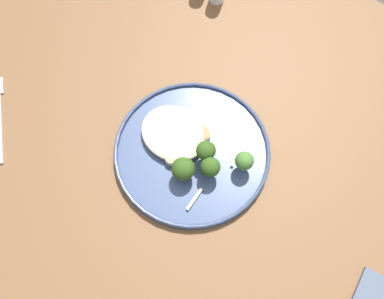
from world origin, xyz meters
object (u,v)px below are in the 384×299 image
(broccoli_floret_beside_noodles, at_px, (206,151))
(broccoli_floret_split_head, at_px, (183,169))
(dinner_plate, at_px, (192,152))
(seared_scallop_on_noodles, at_px, (169,135))
(seared_scallop_right_edge, at_px, (203,135))
(broccoli_floret_center_pile, at_px, (243,162))
(broccoli_floret_small_sprig, at_px, (210,167))
(seared_scallop_half_hidden, at_px, (172,159))
(seared_scallop_left_edge, at_px, (188,129))

(broccoli_floret_beside_noodles, relative_size, broccoli_floret_split_head, 1.08)
(dinner_plate, distance_m, broccoli_floret_split_head, 0.06)
(seared_scallop_on_noodles, height_order, seared_scallop_right_edge, seared_scallop_on_noodles)
(dinner_plate, distance_m, broccoli_floret_center_pile, 0.10)
(seared_scallop_on_noodles, distance_m, broccoli_floret_small_sprig, 0.11)
(seared_scallop_on_noodles, bearing_deg, dinner_plate, -177.03)
(broccoli_floret_small_sprig, distance_m, broccoli_floret_center_pile, 0.06)
(seared_scallop_on_noodles, height_order, broccoli_floret_center_pile, broccoli_floret_center_pile)
(seared_scallop_on_noodles, xyz_separation_m, broccoli_floret_small_sprig, (-0.10, 0.01, 0.02))
(broccoli_floret_split_head, bearing_deg, broccoli_floret_center_pile, -137.20)
(seared_scallop_half_hidden, distance_m, seared_scallop_right_edge, 0.07)
(seared_scallop_on_noodles, relative_size, broccoli_floret_split_head, 0.50)
(broccoli_floret_beside_noodles, bearing_deg, broccoli_floret_split_head, 74.63)
(seared_scallop_right_edge, height_order, broccoli_floret_beside_noodles, broccoli_floret_beside_noodles)
(broccoli_floret_split_head, height_order, broccoli_floret_small_sprig, same)
(broccoli_floret_beside_noodles, bearing_deg, seared_scallop_half_hidden, 40.46)
(seared_scallop_on_noodles, xyz_separation_m, seared_scallop_half_hidden, (-0.03, 0.03, -0.00))
(dinner_plate, bearing_deg, seared_scallop_on_noodles, 2.97)
(dinner_plate, xyz_separation_m, seared_scallop_on_noodles, (0.05, 0.00, 0.01))
(seared_scallop_half_hidden, xyz_separation_m, broccoli_floret_split_head, (-0.03, 0.01, 0.02))
(seared_scallop_left_edge, relative_size, seared_scallop_on_noodles, 1.32)
(seared_scallop_right_edge, bearing_deg, broccoli_floret_beside_noodles, 132.45)
(seared_scallop_right_edge, xyz_separation_m, broccoli_floret_center_pile, (-0.09, 0.01, 0.02))
(dinner_plate, distance_m, seared_scallop_on_noodles, 0.05)
(dinner_plate, xyz_separation_m, seared_scallop_right_edge, (0.00, -0.04, 0.01))
(seared_scallop_on_noodles, distance_m, broccoli_floret_split_head, 0.08)
(dinner_plate, relative_size, seared_scallop_right_edge, 9.73)
(dinner_plate, bearing_deg, broccoli_floret_center_pile, -164.07)
(dinner_plate, relative_size, seared_scallop_left_edge, 8.28)
(broccoli_floret_beside_noodles, distance_m, broccoli_floret_small_sprig, 0.03)
(dinner_plate, height_order, broccoli_floret_split_head, broccoli_floret_split_head)
(seared_scallop_right_edge, xyz_separation_m, broccoli_floret_split_head, (-0.02, 0.08, 0.02))
(broccoli_floret_beside_noodles, distance_m, broccoli_floret_center_pile, 0.07)
(broccoli_floret_beside_noodles, bearing_deg, broccoli_floret_center_pile, -160.18)
(dinner_plate, distance_m, seared_scallop_left_edge, 0.04)
(dinner_plate, height_order, seared_scallop_on_noodles, seared_scallop_on_noodles)
(dinner_plate, xyz_separation_m, broccoli_floret_split_head, (-0.01, 0.05, 0.03))
(seared_scallop_half_hidden, xyz_separation_m, broccoli_floret_small_sprig, (-0.07, -0.02, 0.02))
(seared_scallop_on_noodles, distance_m, seared_scallop_half_hidden, 0.05)
(dinner_plate, distance_m, seared_scallop_half_hidden, 0.04)
(seared_scallop_left_edge, distance_m, seared_scallop_on_noodles, 0.04)
(seared_scallop_on_noodles, bearing_deg, broccoli_floret_small_sprig, 172.60)
(broccoli_floret_split_head, distance_m, broccoli_floret_small_sprig, 0.05)
(broccoli_floret_center_pile, bearing_deg, dinner_plate, 15.93)
(seared_scallop_right_edge, bearing_deg, seared_scallop_on_noodles, 37.38)
(seared_scallop_on_noodles, xyz_separation_m, broccoli_floret_center_pile, (-0.14, -0.03, 0.02))
(seared_scallop_on_noodles, distance_m, broccoli_floret_beside_noodles, 0.08)
(seared_scallop_on_noodles, relative_size, seared_scallop_right_edge, 0.89)
(broccoli_floret_small_sprig, bearing_deg, broccoli_floret_center_pile, -134.33)
(seared_scallop_half_hidden, bearing_deg, broccoli_floret_beside_noodles, -139.54)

